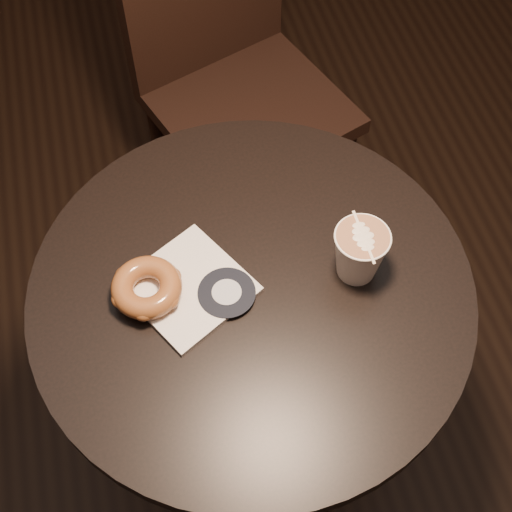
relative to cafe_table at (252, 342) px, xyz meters
name	(u,v)px	position (x,y,z in m)	size (l,w,h in m)	color
cafe_table	(252,342)	(0.00, 0.00, 0.00)	(0.70, 0.70, 0.75)	black
chair	(227,49)	(0.12, 0.73, 0.03)	(0.53, 0.53, 1.04)	black
pastry_bag	(189,287)	(-0.10, 0.02, 0.20)	(0.17, 0.17, 0.01)	white
doughnut	(147,287)	(-0.16, 0.02, 0.22)	(0.11, 0.11, 0.03)	brown
latte_cup	(359,254)	(0.17, -0.01, 0.25)	(0.09, 0.09, 0.10)	white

